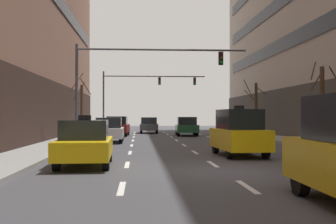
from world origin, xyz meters
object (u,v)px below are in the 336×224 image
at_px(car_driving_3, 109,130).
at_px(street_tree_1, 82,107).
at_px(car_driving_4, 187,126).
at_px(car_driving_1, 117,126).
at_px(taxi_driving_6, 239,133).
at_px(car_driving_5, 149,125).
at_px(traffic_signal_0, 133,71).
at_px(street_tree_0, 256,107).
at_px(taxi_driving_0, 85,143).
at_px(street_tree_2, 323,103).
at_px(traffic_signal_1, 140,88).

xyz_separation_m(car_driving_3, street_tree_1, (-2.61, 6.25, 1.60)).
bearing_deg(car_driving_4, car_driving_1, -176.78).
distance_m(car_driving_3, street_tree_1, 6.96).
distance_m(taxi_driving_6, street_tree_1, 18.42).
bearing_deg(car_driving_5, traffic_signal_0, -95.09).
bearing_deg(street_tree_0, taxi_driving_6, -107.64).
xyz_separation_m(taxi_driving_0, street_tree_2, (11.76, 7.47, 1.66)).
bearing_deg(car_driving_4, street_tree_1, -161.81).
relative_size(car_driving_1, car_driving_4, 1.03).
xyz_separation_m(car_driving_3, traffic_signal_1, (2.06, 19.81, 4.08)).
xyz_separation_m(car_driving_3, street_tree_0, (11.76, 7.36, 1.65)).
height_order(car_driving_3, street_tree_2, street_tree_2).
bearing_deg(car_driving_4, taxi_driving_0, -105.12).
bearing_deg(taxi_driving_6, street_tree_1, 118.98).
height_order(car_driving_3, car_driving_5, car_driving_3).
bearing_deg(taxi_driving_0, taxi_driving_6, 28.72).
bearing_deg(taxi_driving_0, car_driving_3, 90.27).
bearing_deg(traffic_signal_0, car_driving_1, 98.41).
distance_m(taxi_driving_0, car_driving_4, 23.15).
bearing_deg(traffic_signal_1, car_driving_3, -95.94).
distance_m(taxi_driving_0, street_tree_2, 14.03).
bearing_deg(car_driving_5, street_tree_1, -122.87).
distance_m(traffic_signal_0, street_tree_1, 8.58).
relative_size(taxi_driving_6, street_tree_1, 0.83).
bearing_deg(traffic_signal_1, street_tree_0, -52.08).
xyz_separation_m(taxi_driving_6, traffic_signal_0, (-4.76, 8.89, 3.58)).
relative_size(taxi_driving_0, taxi_driving_6, 1.02).
bearing_deg(street_tree_1, taxi_driving_6, -61.02).
relative_size(car_driving_4, street_tree_2, 0.96).
distance_m(car_driving_1, street_tree_1, 4.02).
xyz_separation_m(car_driving_5, traffic_signal_0, (-1.40, -15.77, 3.81)).
height_order(car_driving_3, traffic_signal_1, traffic_signal_1).
relative_size(car_driving_5, taxi_driving_6, 1.00).
height_order(car_driving_1, traffic_signal_1, traffic_signal_1).
bearing_deg(taxi_driving_0, traffic_signal_0, 83.18).
height_order(car_driving_4, traffic_signal_0, traffic_signal_0).
relative_size(car_driving_1, street_tree_1, 0.89).
relative_size(taxi_driving_0, car_driving_5, 1.02).
bearing_deg(taxi_driving_6, street_tree_0, 72.36).
distance_m(taxi_driving_0, car_driving_3, 13.24).
xyz_separation_m(car_driving_4, taxi_driving_6, (0.19, -18.93, 0.20)).
distance_m(car_driving_5, street_tree_0, 11.68).
height_order(taxi_driving_0, street_tree_2, street_tree_2).
bearing_deg(street_tree_0, car_driving_1, 173.10).
bearing_deg(car_driving_3, street_tree_0, 32.04).
relative_size(traffic_signal_1, street_tree_1, 2.23).
bearing_deg(car_driving_3, taxi_driving_0, -89.73).
height_order(car_driving_3, car_driving_4, car_driving_4).
height_order(car_driving_1, street_tree_2, street_tree_2).
height_order(street_tree_1, street_tree_2, street_tree_1).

